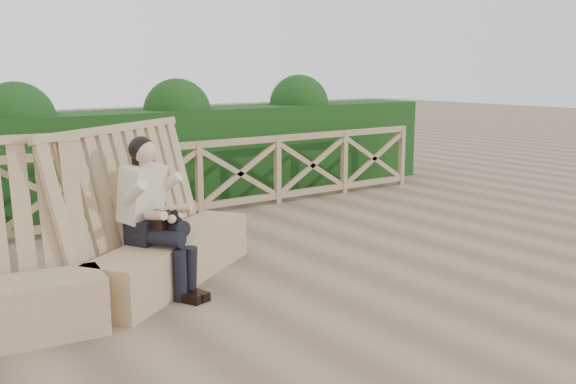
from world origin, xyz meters
TOP-DOWN VIEW (x-y plane):
  - ground at (0.00, 0.00)m, footprint 60.00×60.00m
  - bench at (-2.08, 0.76)m, footprint 4.48×1.95m
  - woman at (-1.26, 0.78)m, footprint 0.63×0.97m
  - guardrail at (0.00, 3.50)m, footprint 10.10×0.09m
  - hedge at (0.00, 4.70)m, footprint 12.00×1.20m

SIDE VIEW (x-z plane):
  - ground at x=0.00m, z-range 0.00..0.00m
  - bench at x=-2.08m, z-range -0.40..1.22m
  - guardrail at x=0.00m, z-range 0.00..1.10m
  - hedge at x=0.00m, z-range 0.00..1.50m
  - woman at x=-1.26m, z-range 0.05..1.58m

